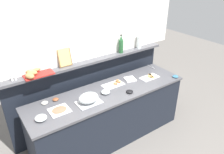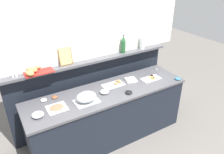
{
  "view_description": "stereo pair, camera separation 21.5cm",
  "coord_description": "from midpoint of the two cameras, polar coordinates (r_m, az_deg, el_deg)",
  "views": [
    {
      "loc": [
        -1.58,
        -2.35,
        2.62
      ],
      "look_at": [
        0.13,
        0.1,
        1.06
      ],
      "focal_mm": 35.06,
      "sensor_mm": 36.0,
      "label": 1
    },
    {
      "loc": [
        -1.4,
        -2.47,
        2.62
      ],
      "look_at": [
        0.13,
        0.1,
        1.06
      ],
      "focal_mm": 35.06,
      "sensor_mm": 36.0,
      "label": 2
    }
  ],
  "objects": [
    {
      "name": "ground_plane",
      "position": [
        4.26,
        -3.54,
        -10.45
      ],
      "size": [
        12.0,
        12.0,
        0.0
      ],
      "primitive_type": "plane",
      "color": "slate"
    },
    {
      "name": "buffet_counter",
      "position": [
        3.57,
        0.79,
        -9.87
      ],
      "size": [
        2.54,
        0.71,
        0.9
      ],
      "color": "black",
      "rests_on": "ground_plane"
    },
    {
      "name": "back_ledge_unit",
      "position": [
        3.84,
        -3.34,
        -3.24
      ],
      "size": [
        2.82,
        0.22,
        1.25
      ],
      "color": "black",
      "rests_on": "ground_plane"
    },
    {
      "name": "upper_wall_panel",
      "position": [
        3.39,
        -4.14,
        15.68
      ],
      "size": [
        3.42,
        0.08,
        1.35
      ],
      "primitive_type": "cube",
      "color": "white",
      "rests_on": "back_ledge_unit"
    },
    {
      "name": "sandwich_platter_side",
      "position": [
        3.48,
        2.35,
        -1.95
      ],
      "size": [
        0.35,
        0.19,
        0.04
      ],
      "color": "white",
      "rests_on": "buffet_counter"
    },
    {
      "name": "sandwich_platter_rear",
      "position": [
        3.73,
        11.87,
        -0.34
      ],
      "size": [
        0.33,
        0.17,
        0.04
      ],
      "color": "white",
      "rests_on": "buffet_counter"
    },
    {
      "name": "cold_cuts_platter",
      "position": [
        3.01,
        -12.21,
        -7.9
      ],
      "size": [
        0.26,
        0.23,
        0.02
      ],
      "color": "white",
      "rests_on": "buffet_counter"
    },
    {
      "name": "serving_cloche",
      "position": [
        3.04,
        -4.67,
        -5.36
      ],
      "size": [
        0.34,
        0.24,
        0.17
      ],
      "color": "#B7BABF",
      "rests_on": "buffet_counter"
    },
    {
      "name": "glass_bowl_large",
      "position": [
        3.25,
        -0.08,
        -3.92
      ],
      "size": [
        0.13,
        0.13,
        0.05
      ],
      "color": "silver",
      "rests_on": "buffet_counter"
    },
    {
      "name": "glass_bowl_medium",
      "position": [
        2.91,
        -16.78,
        -9.48
      ],
      "size": [
        0.15,
        0.15,
        0.06
      ],
      "color": "silver",
      "rests_on": "buffet_counter"
    },
    {
      "name": "condiment_bowl_red",
      "position": [
        3.23,
        -12.9,
        -5.16
      ],
      "size": [
        0.09,
        0.09,
        0.03
      ],
      "primitive_type": "ellipsoid",
      "color": "brown",
      "rests_on": "buffet_counter"
    },
    {
      "name": "condiment_bowl_dark",
      "position": [
        3.27,
        6.26,
        -3.99
      ],
      "size": [
        0.11,
        0.11,
        0.04
      ],
      "primitive_type": "ellipsoid",
      "color": "black",
      "rests_on": "buffet_counter"
    },
    {
      "name": "condiment_bowl_cream",
      "position": [
        3.2,
        -15.57,
        -5.83
      ],
      "size": [
        0.09,
        0.09,
        0.03
      ],
      "primitive_type": "ellipsoid",
      "color": "silver",
      "rests_on": "buffet_counter"
    },
    {
      "name": "condiment_bowl_teal",
      "position": [
        3.82,
        18.32,
        -0.42
      ],
      "size": [
        0.1,
        0.1,
        0.03
      ],
      "primitive_type": "ellipsoid",
      "color": "teal",
      "rests_on": "buffet_counter"
    },
    {
      "name": "serving_tongs",
      "position": [
        4.12,
        12.67,
        2.25
      ],
      "size": [
        0.09,
        0.19,
        0.01
      ],
      "color": "#B7BABF",
      "rests_on": "buffet_counter"
    },
    {
      "name": "napkin_stack",
      "position": [
        3.63,
        6.65,
        -0.76
      ],
      "size": [
        0.21,
        0.21,
        0.02
      ],
      "primitive_type": "cube",
      "rotation": [
        0.0,
        0.0,
        -0.25
      ],
      "color": "white",
      "rests_on": "buffet_counter"
    },
    {
      "name": "wine_bottle_green",
      "position": [
        3.73,
        4.64,
        8.32
      ],
      "size": [
        0.08,
        0.08,
        0.32
      ],
      "color": "#23562D",
      "rests_on": "back_ledge_unit"
    },
    {
      "name": "salt_shaker",
      "position": [
        3.17,
        -22.81,
        0.53
      ],
      "size": [
        0.03,
        0.03,
        0.09
      ],
      "color": "white",
      "rests_on": "back_ledge_unit"
    },
    {
      "name": "pepper_shaker",
      "position": [
        3.17,
        -22.04,
        0.72
      ],
      "size": [
        0.03,
        0.03,
        0.09
      ],
      "color": "white",
      "rests_on": "back_ledge_unit"
    },
    {
      "name": "bread_basket",
      "position": [
        3.21,
        -17.96,
        1.62
      ],
      "size": [
        0.41,
        0.32,
        0.08
      ],
      "color": "#B2231E",
      "rests_on": "back_ledge_unit"
    },
    {
      "name": "framed_picture",
      "position": [
        3.32,
        -10.3,
        5.43
      ],
      "size": [
        0.2,
        0.07,
        0.29
      ],
      "color": "brown",
      "rests_on": "back_ledge_unit"
    },
    {
      "name": "water_carafe",
      "position": [
        3.98,
        9.47,
        8.8
      ],
      "size": [
        0.09,
        0.09,
        0.22
      ],
      "primitive_type": "cylinder",
      "color": "silver",
      "rests_on": "back_ledge_unit"
    }
  ]
}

